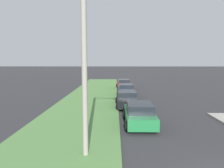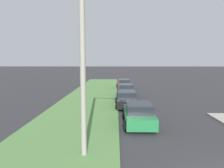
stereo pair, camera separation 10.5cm
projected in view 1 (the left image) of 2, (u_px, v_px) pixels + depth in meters
name	position (u px, v px, depth m)	size (l,w,h in m)	color
grass_median	(81.00, 113.00, 16.49)	(60.00, 6.00, 0.12)	#517F42
parked_car_green	(139.00, 114.00, 13.71)	(4.30, 2.02, 1.47)	#1E6B38
parked_car_black	(127.00, 99.00, 19.04)	(4.32, 2.06, 1.47)	black
parked_car_blue	(126.00, 90.00, 24.70)	(4.33, 2.07, 1.47)	#23389E
parked_car_red	(124.00, 84.00, 31.05)	(4.39, 2.20, 1.47)	red
streetlight	(92.00, 57.00, 8.61)	(0.79, 2.86, 7.50)	gray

